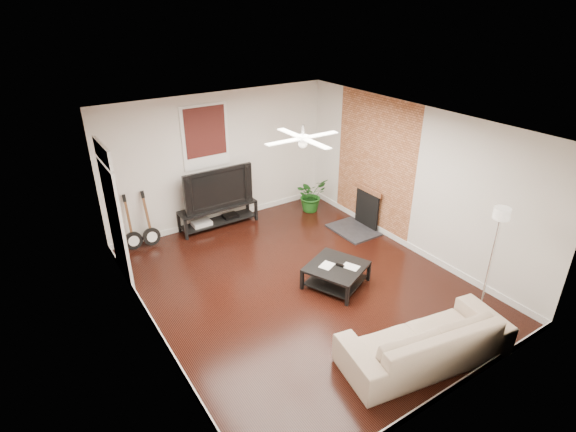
# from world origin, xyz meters

# --- Properties ---
(room) EXTENTS (5.01, 6.01, 2.81)m
(room) POSITION_xyz_m (0.00, 0.00, 1.40)
(room) COLOR black
(room) RESTS_ON ground
(brick_accent) EXTENTS (0.02, 2.20, 2.80)m
(brick_accent) POSITION_xyz_m (2.49, 1.00, 1.40)
(brick_accent) COLOR #9C5732
(brick_accent) RESTS_ON floor
(fireplace) EXTENTS (0.80, 1.10, 0.92)m
(fireplace) POSITION_xyz_m (2.20, 1.00, 0.46)
(fireplace) COLOR black
(fireplace) RESTS_ON floor
(window_back) EXTENTS (1.00, 0.06, 1.30)m
(window_back) POSITION_xyz_m (-0.30, 2.97, 1.95)
(window_back) COLOR black
(window_back) RESTS_ON wall_back
(door_left) EXTENTS (0.08, 1.00, 2.50)m
(door_left) POSITION_xyz_m (-2.46, 1.90, 1.25)
(door_left) COLOR white
(door_left) RESTS_ON wall_left
(tv_stand) EXTENTS (1.69, 0.45, 0.47)m
(tv_stand) POSITION_xyz_m (-0.23, 2.78, 0.24)
(tv_stand) COLOR black
(tv_stand) RESTS_ON floor
(tv) EXTENTS (1.51, 0.20, 0.87)m
(tv) POSITION_xyz_m (-0.23, 2.80, 0.91)
(tv) COLOR black
(tv) RESTS_ON tv_stand
(coffee_table) EXTENTS (1.19, 1.19, 0.38)m
(coffee_table) POSITION_xyz_m (0.50, -0.34, 0.19)
(coffee_table) COLOR black
(coffee_table) RESTS_ON floor
(sofa) EXTENTS (2.47, 1.32, 0.68)m
(sofa) POSITION_xyz_m (0.40, -2.38, 0.34)
(sofa) COLOR #C6B194
(sofa) RESTS_ON floor
(floor_lamp) EXTENTS (0.37, 0.37, 1.91)m
(floor_lamp) POSITION_xyz_m (1.75, -2.28, 0.96)
(floor_lamp) COLOR silver
(floor_lamp) RESTS_ON floor
(potted_plant) EXTENTS (0.75, 0.67, 0.78)m
(potted_plant) POSITION_xyz_m (1.89, 2.33, 0.39)
(potted_plant) COLOR #195117
(potted_plant) RESTS_ON floor
(guitar_left) EXTENTS (0.37, 0.27, 1.14)m
(guitar_left) POSITION_xyz_m (-2.06, 2.75, 0.57)
(guitar_left) COLOR black
(guitar_left) RESTS_ON floor
(guitar_right) EXTENTS (0.36, 0.26, 1.14)m
(guitar_right) POSITION_xyz_m (-1.71, 2.72, 0.57)
(guitar_right) COLOR black
(guitar_right) RESTS_ON floor
(ceiling_fan) EXTENTS (1.24, 1.24, 0.32)m
(ceiling_fan) POSITION_xyz_m (0.00, 0.00, 2.60)
(ceiling_fan) COLOR white
(ceiling_fan) RESTS_ON ceiling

